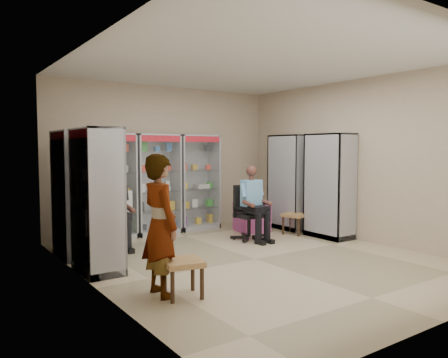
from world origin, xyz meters
TOP-DOWN VIEW (x-y plane):
  - floor at (0.00, 0.00)m, footprint 6.00×6.00m
  - room_shell at (0.00, 0.00)m, footprint 5.02×6.02m
  - cabinet_back_left at (-1.30, 2.73)m, footprint 0.90×0.50m
  - cabinet_back_mid at (-0.35, 2.73)m, footprint 0.90×0.50m
  - cabinet_back_right at (0.60, 2.73)m, footprint 0.90×0.50m
  - cabinet_right_far at (2.23, 1.60)m, footprint 0.90×0.50m
  - cabinet_right_near at (2.23, 0.50)m, footprint 0.90×0.50m
  - cabinet_left_far at (-2.23, 1.80)m, footprint 0.90×0.50m
  - cabinet_left_near at (-2.23, 0.70)m, footprint 0.90×0.50m
  - wooden_chair at (-1.55, 2.00)m, footprint 0.42×0.42m
  - seated_customer at (-1.55, 1.95)m, footprint 0.44×0.60m
  - office_chair at (0.82, 1.21)m, footprint 0.56×0.56m
  - seated_shopkeeper at (0.82, 1.16)m, footprint 0.43×0.60m
  - pink_trunk at (1.38, 1.82)m, footprint 0.69×0.67m
  - tea_glass at (1.34, 1.82)m, footprint 0.07×0.07m
  - woven_stool_a at (1.90, 1.10)m, footprint 0.54×0.54m
  - woven_stool_b at (-1.76, -0.87)m, footprint 0.52×0.52m
  - standing_man at (-1.95, -0.67)m, footprint 0.40×0.61m

SIDE VIEW (x-z plane):
  - floor at x=0.00m, z-range 0.00..0.00m
  - woven_stool_a at x=1.90m, z-range 0.00..0.42m
  - woven_stool_b at x=-1.76m, z-range 0.00..0.43m
  - pink_trunk at x=1.38m, z-range 0.00..0.58m
  - wooden_chair at x=-1.55m, z-range 0.00..0.94m
  - office_chair at x=0.82m, z-range 0.00..1.03m
  - tea_glass at x=1.34m, z-range 0.58..0.68m
  - seated_shopkeeper at x=0.82m, z-range 0.00..1.31m
  - seated_customer at x=-1.55m, z-range 0.00..1.34m
  - standing_man at x=-1.95m, z-range 0.00..1.65m
  - cabinet_back_left at x=-1.30m, z-range 0.00..2.00m
  - cabinet_back_mid at x=-0.35m, z-range 0.00..2.00m
  - cabinet_back_right at x=0.60m, z-range 0.00..2.00m
  - cabinet_right_far at x=2.23m, z-range 0.00..2.00m
  - cabinet_right_near at x=2.23m, z-range 0.00..2.00m
  - cabinet_left_far at x=-2.23m, z-range 0.00..2.00m
  - cabinet_left_near at x=-2.23m, z-range 0.00..2.00m
  - room_shell at x=0.00m, z-range 0.46..3.47m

